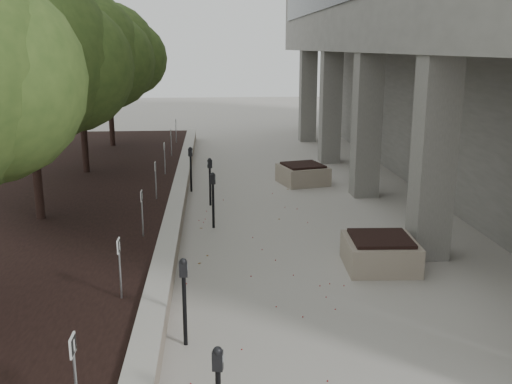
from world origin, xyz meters
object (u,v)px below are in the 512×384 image
crabapple_tree_5 (109,75)px  parking_meter_2 (184,302)px  planter_back (303,174)px  parking_meter_5 (191,169)px  parking_meter_4 (210,182)px  crabapple_tree_4 (80,82)px  crabapple_tree_3 (30,96)px  planter_front (380,252)px  parking_meter_3 (213,200)px

crabapple_tree_5 → parking_meter_2: bearing=-77.3°
planter_back → parking_meter_5: bearing=-167.3°
parking_meter_4 → parking_meter_5: (-0.56, 1.59, 0.02)m
parking_meter_4 → crabapple_tree_5: bearing=94.9°
crabapple_tree_5 → planter_back: crabapple_tree_5 is taller
crabapple_tree_4 → crabapple_tree_5: 5.00m
crabapple_tree_3 → planter_front: size_ratio=4.10×
crabapple_tree_4 → planter_back: 7.26m
crabapple_tree_5 → parking_meter_4: bearing=-63.9°
crabapple_tree_3 → planter_front: bearing=-19.8°
crabapple_tree_3 → parking_meter_2: crabapple_tree_3 is taller
crabapple_tree_3 → parking_meter_2: 6.77m
crabapple_tree_5 → planter_back: 9.04m
crabapple_tree_3 → parking_meter_2: size_ratio=4.13×
crabapple_tree_4 → crabapple_tree_5: same height
parking_meter_5 → parking_meter_2: bearing=-71.4°
parking_meter_2 → planter_back: bearing=73.8°
parking_meter_2 → crabapple_tree_3: bearing=125.1°
crabapple_tree_4 → parking_meter_3: (3.88, -4.77, -2.45)m
parking_meter_3 → crabapple_tree_5: bearing=126.6°
parking_meter_4 → parking_meter_3: bearing=-109.2°
parking_meter_3 → planter_front: (3.19, -2.78, -0.36)m
planter_back → parking_meter_4: bearing=-140.5°
crabapple_tree_4 → parking_meter_2: bearing=-71.5°
parking_meter_4 → parking_meter_5: 1.69m
parking_meter_4 → parking_meter_2: bearing=-114.0°
crabapple_tree_5 → parking_meter_5: bearing=-62.2°
crabapple_tree_3 → parking_meter_5: bearing=49.7°
crabapple_tree_4 → crabapple_tree_5: (0.00, 5.00, 0.00)m
parking_meter_4 → planter_back: 3.74m
crabapple_tree_4 → planter_back: (6.69, -0.39, -2.81)m
crabapple_tree_4 → parking_meter_4: bearing=-36.0°
crabapple_tree_5 → parking_meter_4: (3.81, -7.77, -2.47)m
parking_meter_5 → parking_meter_3: bearing=-62.6°
crabapple_tree_3 → parking_meter_5: (3.25, 3.83, -2.45)m
planter_back → crabapple_tree_5: bearing=141.1°
crabapple_tree_5 → parking_meter_2: size_ratio=4.13×
crabapple_tree_3 → planter_back: 8.59m
parking_meter_2 → parking_meter_5: 9.11m
parking_meter_3 → parking_meter_4: parking_meter_3 is taller
crabapple_tree_5 → parking_meter_2: crabapple_tree_5 is taller
crabapple_tree_3 → parking_meter_4: 5.06m
parking_meter_2 → parking_meter_3: bearing=87.5°
crabapple_tree_4 → planter_front: crabapple_tree_4 is taller
crabapple_tree_5 → parking_meter_5: (3.25, -6.17, -2.45)m
parking_meter_3 → parking_meter_4: size_ratio=1.03×
crabapple_tree_4 → parking_meter_3: 6.62m
parking_meter_3 → planter_front: parking_meter_3 is taller
parking_meter_4 → planter_front: 5.79m
parking_meter_2 → parking_meter_5: (-0.20, 9.11, 0.01)m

